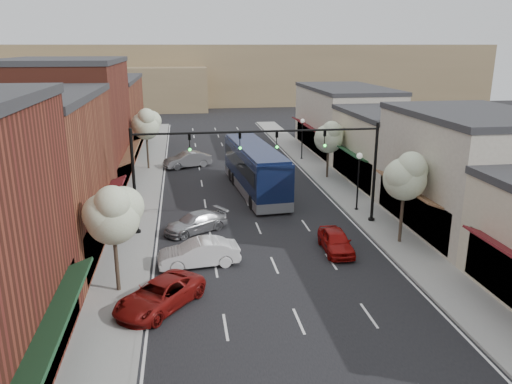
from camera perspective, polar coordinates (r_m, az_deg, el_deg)
name	(u,v)px	position (r m, az deg, el deg)	size (l,w,h in m)	color
ground	(281,281)	(26.63, 2.92, -10.15)	(160.00, 160.00, 0.00)	black
sidewalk_left	(142,190)	(43.62, -12.85, 0.28)	(2.80, 73.00, 0.15)	gray
sidewalk_right	(333,182)	(45.44, 8.76, 1.15)	(2.80, 73.00, 0.15)	gray
curb_left	(159,189)	(43.53, -11.01, 0.35)	(0.25, 73.00, 0.17)	gray
curb_right	(318,182)	(45.05, 7.06, 1.09)	(0.25, 73.00, 0.17)	gray
bldg_left_midnear	(18,177)	(31.64, -25.51, 1.56)	(10.14, 14.10, 9.40)	brown
bldg_left_midfar	(68,126)	(44.81, -20.66, 7.05)	(10.14, 14.10, 10.90)	maroon
bldg_left_far	(99,115)	(60.57, -17.51, 8.34)	(10.14, 18.10, 8.40)	brown
bldg_right_midnear	(469,172)	(35.61, 23.20, 2.10)	(9.14, 12.10, 7.90)	#BFB6A3
bldg_right_midfar	(393,148)	(46.12, 15.44, 4.92)	(9.14, 12.10, 6.40)	beige
bldg_right_far	(344,120)	(58.93, 10.06, 8.15)	(9.14, 16.10, 7.40)	#BFB6A3
hill_far	(202,73)	(113.58, -6.19, 13.38)	(120.00, 30.00, 12.00)	#7A6647
hill_near	(74,88)	(103.62, -20.06, 11.10)	(50.00, 20.00, 8.00)	#7A6647
signal_mast_right	(342,159)	(33.81, 9.75, 3.75)	(8.22, 0.46, 7.00)	black
signal_mast_left	(171,165)	(32.17, -9.68, 3.11)	(8.22, 0.46, 7.00)	black
tree_right_near	(406,175)	(31.19, 16.80, 1.89)	(2.85, 2.65, 5.95)	#47382B
tree_right_far	(329,136)	(45.92, 8.38, 6.34)	(2.85, 2.65, 5.43)	#47382B
tree_left_near	(113,213)	(24.75, -16.01, -2.33)	(2.85, 2.65, 5.69)	#47382B
tree_left_far	(146,124)	(49.93, -12.43, 7.65)	(2.85, 2.65, 6.13)	#47382B
lamp_post_near	(359,172)	(37.19, 11.65, 2.24)	(0.44, 0.44, 4.44)	black
lamp_post_far	(302,132)	(53.60, 5.31, 6.81)	(0.44, 0.44, 4.44)	black
coach_bus	(255,168)	(41.54, -0.12, 2.71)	(3.90, 13.11, 3.95)	#0E1839
red_hatchback	(336,241)	(30.30, 9.11, -5.55)	(1.59, 3.96, 1.35)	#940D0A
parked_car_a	(160,295)	(24.26, -10.97, -11.50)	(2.22, 4.81, 1.34)	maroon
parked_car_b	(199,253)	(28.26, -6.56, -6.94)	(1.58, 4.54, 1.50)	white
parked_car_c	(196,222)	(33.28, -6.91, -3.47)	(1.80, 4.44, 1.29)	#97989C
parked_car_e	(187,160)	(50.95, -7.85, 3.68)	(1.66, 4.75, 1.57)	gray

